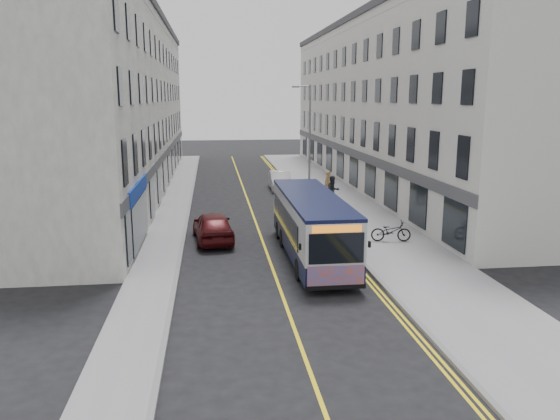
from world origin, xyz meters
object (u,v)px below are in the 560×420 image
object	(u,v)px
car_white	(280,181)
car_maroon	(213,226)
pedestrian_near	(329,185)
pedestrian_far	(333,191)
city_bus	(311,224)
streetlamp	(309,139)
bicycle	(391,231)

from	to	relation	value
car_white	car_maroon	xyz separation A→B (m)	(-5.32, -15.10, 0.05)
pedestrian_near	pedestrian_far	xyz separation A→B (m)	(-0.29, -2.65, 0.01)
city_bus	car_white	world-z (taller)	city_bus
streetlamp	pedestrian_near	world-z (taller)	streetlamp
streetlamp	car_white	size ratio (longest dim) A/B	1.82
streetlamp	car_maroon	xyz separation A→B (m)	(-6.65, -10.02, -3.61)
streetlamp	city_bus	xyz separation A→B (m)	(-2.25, -13.54, -2.80)
pedestrian_near	streetlamp	bearing A→B (deg)	-178.57
car_white	car_maroon	size ratio (longest dim) A/B	0.97
streetlamp	pedestrian_far	size ratio (longest dim) A/B	4.06
streetlamp	bicycle	distance (m)	12.37
pedestrian_near	bicycle	bearing A→B (deg)	-100.52
pedestrian_far	car_maroon	xyz separation A→B (m)	(-7.92, -7.79, -0.33)
bicycle	car_maroon	distance (m)	8.93
city_bus	car_white	xyz separation A→B (m)	(0.92, 18.61, -0.86)
pedestrian_near	car_white	bearing A→B (deg)	108.45
pedestrian_near	car_white	world-z (taller)	pedestrian_near
city_bus	car_white	distance (m)	18.65
car_maroon	pedestrian_near	bearing A→B (deg)	-133.81
pedestrian_near	pedestrian_far	size ratio (longest dim) A/B	0.99
streetlamp	city_bus	distance (m)	14.01
streetlamp	car_maroon	distance (m)	12.56
city_bus	pedestrian_near	world-z (taller)	city_bus
bicycle	car_white	world-z (taller)	car_white
pedestrian_near	car_maroon	xyz separation A→B (m)	(-8.21, -10.43, -0.32)
streetlamp	city_bus	bearing A→B (deg)	-99.45
streetlamp	pedestrian_far	xyz separation A→B (m)	(1.27, -2.24, -3.28)
bicycle	pedestrian_far	world-z (taller)	pedestrian_far
car_white	city_bus	bearing A→B (deg)	-91.33
pedestrian_near	car_white	distance (m)	5.50
pedestrian_near	pedestrian_far	world-z (taller)	pedestrian_far
car_maroon	streetlamp	bearing A→B (deg)	-129.18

